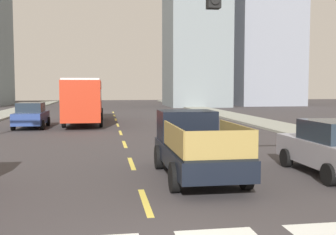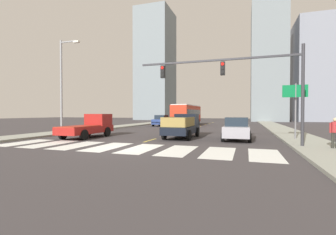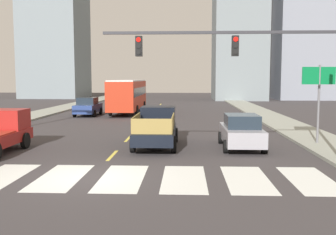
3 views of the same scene
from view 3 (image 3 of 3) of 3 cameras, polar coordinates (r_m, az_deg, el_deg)
The scene contains 26 objects.
ground_plane at distance 14.39m, azimuth -11.04°, elevation -8.55°, with size 160.00×160.00×0.00m, color #3A3638.
sidewalk_right at distance 32.60m, azimuth 15.74°, elevation -0.54°, with size 2.99×110.00×0.15m, color gray.
sidewalk_left at distance 34.73m, azimuth -21.44°, elevation -0.35°, with size 2.99×110.00×0.15m, color gray.
crosswalk_stripe_2 at distance 15.49m, azimuth -23.09°, elevation -7.87°, with size 1.52×3.86×0.01m, color silver.
crosswalk_stripe_3 at distance 14.68m, azimuth -15.25°, elevation -8.34°, with size 1.52×3.86×0.01m, color silver.
crosswalk_stripe_4 at distance 14.17m, azimuth -6.67°, elevation -8.68°, with size 1.52×3.86×0.01m, color silver.
crosswalk_stripe_5 at distance 14.00m, azimuth 2.34°, elevation -8.83°, with size 1.52×3.86×0.01m, color silver.
crosswalk_stripe_6 at distance 14.16m, azimuth 11.37°, elevation -8.77°, with size 1.52×3.86×0.01m, color silver.
crosswalk_stripe_7 at distance 14.66m, azimuth 19.98°, elevation -8.51°, with size 1.52×3.86×0.01m, color silver.
lane_dash_0 at distance 18.20m, azimuth -8.08°, elevation -5.47°, with size 0.16×2.40×0.01m, color #E3CA4C.
lane_dash_1 at distance 23.06m, azimuth -5.79°, elevation -3.06°, with size 0.16×2.40×0.01m, color #E3CA4C.
lane_dash_2 at distance 27.97m, azimuth -4.31°, elevation -1.50°, with size 0.16×2.40×0.01m, color #E3CA4C.
lane_dash_3 at distance 32.91m, azimuth -3.28°, elevation -0.40°, with size 0.16×2.40×0.01m, color #E3CA4C.
lane_dash_4 at distance 37.86m, azimuth -2.51°, elevation 0.41°, with size 0.16×2.40×0.01m, color #E3CA4C.
lane_dash_5 at distance 42.82m, azimuth -1.92°, elevation 1.04°, with size 0.16×2.40×0.01m, color #E3CA4C.
lane_dash_6 at distance 47.79m, azimuth -1.46°, elevation 1.53°, with size 0.16×2.40×0.01m, color #E3CA4C.
lane_dash_7 at distance 52.77m, azimuth -1.08°, elevation 1.93°, with size 0.16×2.40×0.01m, color #E3CA4C.
pickup_stakebed at distance 20.54m, azimuth -1.69°, elevation -1.49°, with size 2.18×5.20×1.96m.
city_bus at distance 39.63m, azimuth -5.82°, elevation 3.45°, with size 2.72×10.80×3.32m.
sedan_near_right at distance 37.48m, azimuth -11.55°, elevation 1.56°, with size 2.02×4.40×1.72m.
sedan_near_left at distance 20.04m, azimuth 10.59°, elevation -1.99°, with size 2.02×4.40×1.72m.
traffic_signal_gantry at distance 16.86m, azimuth 13.83°, elevation 8.02°, with size 10.10×0.27×6.00m.
direction_sign_green at distance 21.77m, azimuth 21.04°, elevation 4.08°, with size 1.70×0.12×4.20m.
tower_tall_centre at distance 71.52m, azimuth 18.98°, elevation 12.55°, with size 9.56×11.93×24.73m, color gray.
block_mid_left at distance 75.58m, azimuth -16.18°, elevation 15.65°, with size 10.05×11.66×33.60m, color gray.
block_mid_right at distance 66.55m, azimuth 10.32°, elevation 14.84°, with size 8.14×10.14×28.26m, color slate.
Camera 3 is at (3.33, -13.55, 3.53)m, focal length 41.97 mm.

